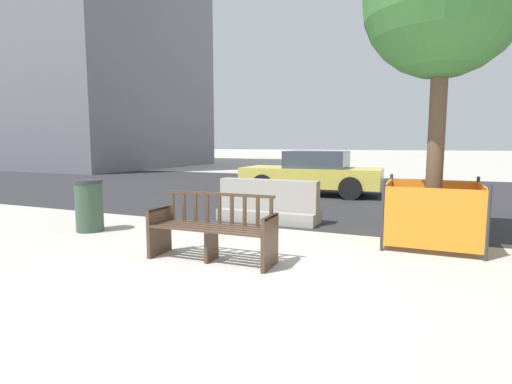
% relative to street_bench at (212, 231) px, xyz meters
% --- Properties ---
extents(ground_plane, '(200.00, 200.00, 0.00)m').
position_rel_street_bench_xyz_m(ground_plane, '(0.52, -0.47, -0.40)').
color(ground_plane, '#ADA89E').
extents(street_asphalt, '(120.00, 12.00, 0.01)m').
position_rel_street_bench_xyz_m(street_asphalt, '(0.52, 8.23, -0.39)').
color(street_asphalt, '#28282B').
rests_on(street_asphalt, ground).
extents(street_bench, '(1.70, 0.56, 0.88)m').
position_rel_street_bench_xyz_m(street_bench, '(0.00, 0.00, 0.00)').
color(street_bench, '#473323').
rests_on(street_bench, ground).
extents(jersey_barrier_centre, '(2.00, 0.69, 0.84)m').
position_rel_street_bench_xyz_m(jersey_barrier_centre, '(-0.28, 2.76, -0.06)').
color(jersey_barrier_centre, gray).
rests_on(jersey_barrier_centre, ground).
extents(construction_fence, '(1.37, 1.37, 1.02)m').
position_rel_street_bench_xyz_m(construction_fence, '(2.68, 2.04, 0.11)').
color(construction_fence, '#2D2D33').
rests_on(construction_fence, ground).
extents(car_taxi_near, '(4.20, 1.97, 1.33)m').
position_rel_street_bench_xyz_m(car_taxi_near, '(-0.60, 7.29, 0.26)').
color(car_taxi_near, '#DBC64C').
rests_on(car_taxi_near, ground).
extents(trash_bin, '(0.49, 0.49, 0.91)m').
position_rel_street_bench_xyz_m(trash_bin, '(-2.88, 0.72, 0.06)').
color(trash_bin, '#334C38').
rests_on(trash_bin, ground).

